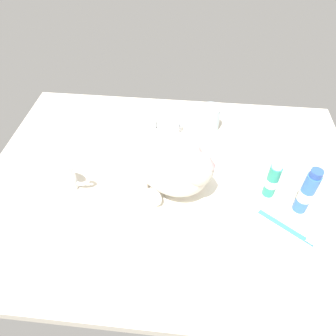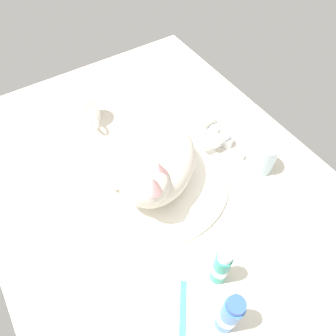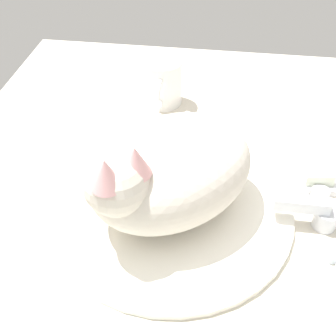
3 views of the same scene
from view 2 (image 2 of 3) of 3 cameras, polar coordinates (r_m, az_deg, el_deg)
ground_plane at (r=82.89cm, az=-2.02°, el=-2.81°), size 110.00×82.50×3.00cm
sink_basin at (r=81.23cm, az=-2.06°, el=-2.02°), size 36.97×36.97×1.01cm
faucet at (r=88.41cm, az=9.98°, el=4.83°), size 14.07×9.81×5.05cm
cat at (r=74.56cm, az=-2.63°, el=0.94°), size 33.55×30.97×16.68cm
coffee_mug at (r=95.40cm, az=-14.62°, el=10.31°), size 11.95×7.63×9.34cm
rinse_cup at (r=84.30cm, az=16.80°, el=2.02°), size 6.60×6.60×8.76cm
soap_dish at (r=95.31cm, az=6.20°, el=8.53°), size 9.00×6.40×1.20cm
soap_bar at (r=94.20cm, az=6.29°, el=9.23°), size 7.81×5.37×2.00cm
toothpaste_bottle at (r=65.91cm, az=9.56°, el=-17.23°), size 3.38×3.38×12.53cm
mouthwash_bottle at (r=62.43cm, az=10.99°, el=-24.65°), size 3.69×3.69×15.01cm
toothbrush at (r=67.81cm, az=2.59°, el=-26.68°), size 13.30×10.11×1.60cm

